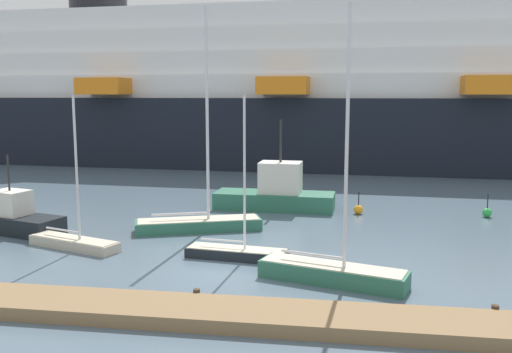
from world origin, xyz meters
The scene contains 11 objects.
ground_plane centered at (0.00, 0.00, 0.00)m, with size 600.00×600.00×0.00m, color slate.
dock_pier centered at (0.00, -5.07, 0.23)m, with size 25.01×2.52×0.56m.
sailboat_0 centered at (0.38, 1.87, 0.36)m, with size 4.73×1.76×7.32m.
sailboat_1 centered at (-7.69, 2.37, 0.37)m, with size 5.04×2.73×7.31m.
sailboat_2 centered at (4.70, -0.79, 0.54)m, with size 6.00×3.05×10.65m.
sailboat_3 centered at (-2.64, 6.71, 0.57)m, with size 6.91×3.81×11.87m.
fishing_boat_0 centered at (0.86, 13.07, 1.04)m, with size 7.74×2.87×5.73m.
fishing_boat_1 centered at (-12.34, 4.86, 0.78)m, with size 5.79×3.38×4.17m.
channel_buoy_0 centered at (6.05, 12.29, 0.29)m, with size 0.56×0.56×1.41m.
channel_buoy_1 centered at (13.69, 12.58, 0.29)m, with size 0.55×0.55×1.42m.
cruise_ship centered at (-0.06, 38.45, 7.18)m, with size 127.38×25.75×22.40m.
Camera 1 is at (4.94, -22.22, 7.37)m, focal length 39.39 mm.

